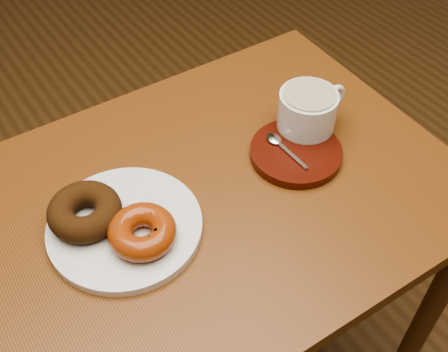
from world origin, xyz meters
TOP-DOWN VIEW (x-y plane):
  - cafe_table at (0.19, -0.03)m, footprint 0.80×0.61m
  - donut_plate at (0.04, -0.02)m, footprint 0.27×0.27m
  - donut_cinnamon at (-0.00, 0.02)m, footprint 0.12×0.12m
  - donut_caramel at (0.05, -0.06)m, footprint 0.12×0.12m
  - saucer at (0.35, -0.04)m, footprint 0.18×0.18m
  - coffee_cup at (0.40, -0.01)m, footprint 0.13×0.10m
  - teaspoon at (0.33, -0.01)m, footprint 0.02×0.10m

SIDE VIEW (x-z plane):
  - cafe_table at x=0.19m, z-range 0.25..0.99m
  - donut_plate at x=0.04m, z-range 0.74..0.75m
  - saucer at x=0.35m, z-range 0.74..0.75m
  - teaspoon at x=0.33m, z-range 0.75..0.76m
  - donut_caramel at x=0.05m, z-range 0.75..0.79m
  - donut_cinnamon at x=0.00m, z-range 0.75..0.79m
  - coffee_cup at x=0.40m, z-range 0.75..0.82m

